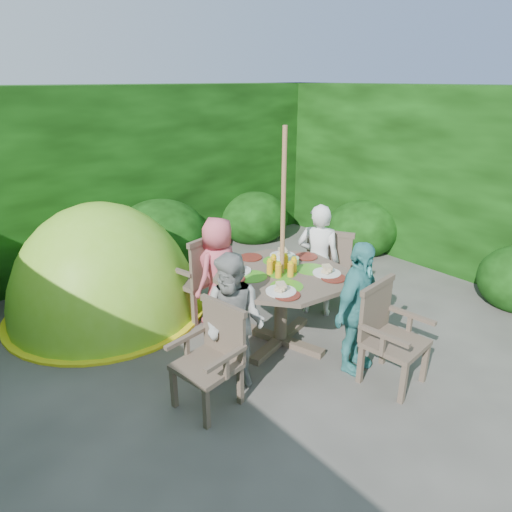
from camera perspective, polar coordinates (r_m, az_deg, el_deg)
ground at (r=4.24m, az=3.45°, el=-16.20°), size 60.00×60.00×0.00m
hedge_enclosure at (r=4.62m, az=-7.51°, el=4.41°), size 9.00×9.00×2.50m
patio_table at (r=4.56m, az=3.23°, el=-3.53°), size 1.69×1.69×0.95m
parasol_pole at (r=4.39m, az=3.32°, el=1.57°), size 0.05×0.05×2.20m
garden_chair_right at (r=5.51m, az=9.29°, el=-1.14°), size 0.72×0.74×0.94m
garden_chair_left at (r=3.87m, az=-5.44°, el=-12.24°), size 0.53×0.58×0.85m
garden_chair_back at (r=5.21m, az=-7.24°, el=-2.30°), size 0.67×0.62×0.95m
garden_chair_front at (r=4.27m, az=16.20°, el=-9.24°), size 0.58×0.53×0.89m
child_right at (r=5.21m, az=7.76°, el=-0.57°), size 0.54×0.57×1.31m
child_left at (r=3.99m, az=-2.82°, el=-8.23°), size 0.68×0.74×1.24m
child_back at (r=5.00m, az=-4.69°, el=-1.96°), size 0.68×0.54×1.22m
child_front at (r=4.26m, az=12.51°, el=-6.42°), size 0.80×0.48×1.27m
dome_tent at (r=5.72m, az=-18.01°, el=-6.61°), size 2.51×2.51×2.62m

